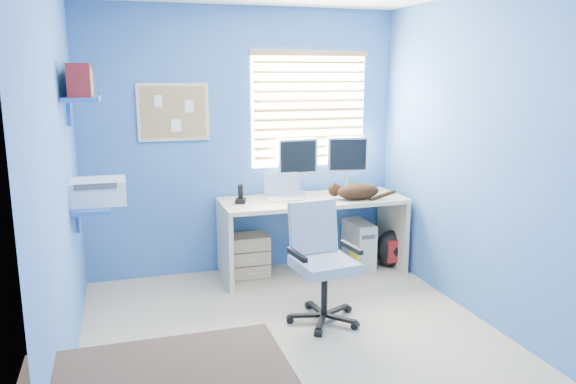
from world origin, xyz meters
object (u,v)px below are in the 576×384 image
object	(u,v)px
desk	(312,236)
cat	(358,191)
office_chair	(322,278)
tower_pc	(359,244)
laptop	(285,188)

from	to	relation	value
desk	cat	size ratio (longest dim) A/B	4.18
desk	cat	distance (m)	0.61
cat	office_chair	xyz separation A→B (m)	(-0.67, -0.85, -0.47)
cat	office_chair	bearing A→B (deg)	-108.25
office_chair	cat	bearing A→B (deg)	51.73
desk	tower_pc	xyz separation A→B (m)	(0.52, 0.08, -0.14)
laptop	desk	bearing A→B (deg)	-8.86
desk	cat	bearing A→B (deg)	-21.65
desk	office_chair	world-z (taller)	office_chair
desk	laptop	xyz separation A→B (m)	(-0.26, 0.04, 0.48)
cat	tower_pc	bearing A→B (deg)	81.28
tower_pc	desk	bearing A→B (deg)	-171.77
cat	tower_pc	distance (m)	0.65
desk	cat	world-z (taller)	cat
laptop	office_chair	size ratio (longest dim) A/B	0.36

